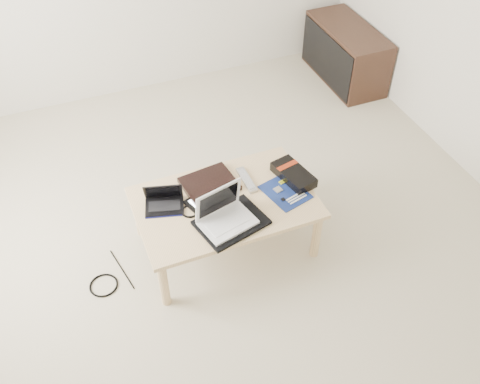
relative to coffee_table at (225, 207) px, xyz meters
name	(u,v)px	position (x,y,z in m)	size (l,w,h in m)	color
ground	(218,239)	(-0.04, 0.05, -0.35)	(4.00, 4.00, 0.00)	beige
coffee_table	(225,207)	(0.00, 0.00, 0.00)	(1.10, 0.70, 0.40)	#E3BC88
media_cabinet	(345,54)	(1.73, 1.50, -0.10)	(0.41, 0.90, 0.50)	#3C2418
book	(209,184)	(-0.04, 0.17, 0.06)	(0.36, 0.31, 0.03)	black
netbook	(164,202)	(-0.36, 0.10, 0.08)	(0.27, 0.23, 0.16)	black
tablet	(209,201)	(-0.09, 0.03, 0.06)	(0.31, 0.27, 0.01)	black
remote	(247,180)	(0.19, 0.12, 0.06)	(0.06, 0.24, 0.02)	#A9A9AD
neoprene_sleeve	(231,222)	(-0.03, -0.19, 0.06)	(0.39, 0.28, 0.02)	black
white_laptop	(225,215)	(-0.06, -0.17, 0.11)	(0.35, 0.29, 0.22)	silver
motherboard	(286,192)	(0.38, -0.07, 0.05)	(0.29, 0.33, 0.01)	navy
gpu_box	(293,175)	(0.48, 0.03, 0.08)	(0.21, 0.33, 0.07)	black
cable_coil	(190,211)	(-0.23, -0.01, 0.05)	(0.11, 0.11, 0.01)	black
floor_cable_coil	(104,285)	(-0.83, -0.04, -0.35)	(0.18, 0.18, 0.01)	black
floor_cable_trail	(122,269)	(-0.70, 0.04, -0.35)	(0.01, 0.01, 0.36)	black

